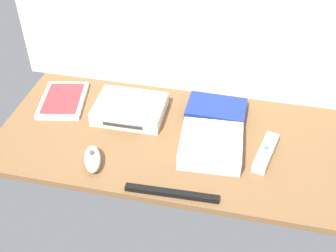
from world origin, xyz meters
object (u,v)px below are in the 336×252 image
Objects in this scene: game_case at (63,100)px; remote_nunchuk at (92,159)px; sensor_bar at (172,193)px; mini_computer at (211,145)px; network_router at (216,110)px; game_console at (130,109)px; remote_wand at (266,153)px.

game_case is 1.95× the size of remote_nunchuk.
game_case is 0.89× the size of sensor_bar.
mini_computer is 17.50cm from network_router.
remote_nunchuk is at bearing 163.17° from sensor_bar.
game_console is 1.94× the size of remote_nunchuk.
game_console is at bearing -15.23° from game_case.
mini_computer is 32.64cm from remote_nunchuk.
game_case is (-23.04, 1.64, -1.44)cm from game_console.
remote_wand is at bearing -13.92° from game_console.
network_router is 0.76× the size of sensor_bar.
mini_computer is at bearing -25.97° from game_case.
remote_nunchuk is (-3.74, -23.15, -0.16)cm from game_console.
network_router is 1.20× the size of remote_wand.
remote_nunchuk is at bearing -159.16° from mini_computer.
remote_wand is (15.09, 1.58, -1.13)cm from mini_computer.
network_router reaches higher than game_case.
mini_computer is at bearing 65.38° from sensor_bar.
remote_wand is 29.58cm from sensor_bar.
game_case is at bearing -176.93° from remote_wand.
mini_computer is (26.76, -11.54, 0.44)cm from game_console.
remote_wand is at bearing 38.57° from sensor_bar.
game_case is 1.17× the size of network_router.
network_router is (49.06, 4.27, 0.94)cm from game_case.
game_console is 23.45cm from remote_nunchuk.
mini_computer reaches higher than game_console.
remote_nunchuk is (-30.50, -11.61, -0.60)cm from mini_computer.
game_console is 1.16× the size of network_router.
network_router is at bearing 148.13° from remote_wand.
mini_computer reaches higher than network_router.
remote_wand is at bearing 5.97° from mini_computer.
remote_nunchuk is at bearing -134.69° from network_router.
network_router is at bearing 12.28° from game_console.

